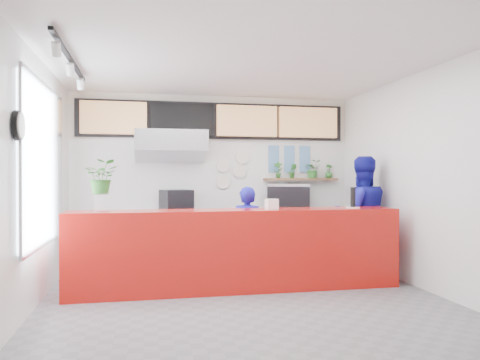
# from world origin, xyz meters

# --- Properties ---
(floor) EXTENTS (5.00, 5.00, 0.00)m
(floor) POSITION_xyz_m (0.00, 0.00, 0.00)
(floor) COLOR slate
(floor) RESTS_ON ground
(ceiling) EXTENTS (5.00, 5.00, 0.00)m
(ceiling) POSITION_xyz_m (0.00, 0.00, 3.00)
(ceiling) COLOR silver
(wall_back) EXTENTS (5.00, 0.00, 5.00)m
(wall_back) POSITION_xyz_m (0.00, 2.50, 1.50)
(wall_back) COLOR white
(wall_back) RESTS_ON ground
(wall_left) EXTENTS (0.00, 5.00, 5.00)m
(wall_left) POSITION_xyz_m (-2.50, 0.00, 1.50)
(wall_left) COLOR white
(wall_left) RESTS_ON ground
(wall_right) EXTENTS (0.00, 5.00, 5.00)m
(wall_right) POSITION_xyz_m (2.50, 0.00, 1.50)
(wall_right) COLOR white
(wall_right) RESTS_ON ground
(service_counter) EXTENTS (4.50, 0.60, 1.10)m
(service_counter) POSITION_xyz_m (0.00, 0.40, 0.55)
(service_counter) COLOR #B5120C
(service_counter) RESTS_ON ground
(cream_band) EXTENTS (5.00, 0.02, 0.80)m
(cream_band) POSITION_xyz_m (0.00, 2.49, 2.60)
(cream_band) COLOR beige
(cream_band) RESTS_ON wall_back
(prep_bench) EXTENTS (1.80, 0.60, 0.90)m
(prep_bench) POSITION_xyz_m (-0.80, 2.20, 0.45)
(prep_bench) COLOR #B2B5BA
(prep_bench) RESTS_ON ground
(panini_oven) EXTENTS (0.58, 0.58, 0.42)m
(panini_oven) POSITION_xyz_m (-0.71, 2.20, 1.11)
(panini_oven) COLOR black
(panini_oven) RESTS_ON prep_bench
(extraction_hood) EXTENTS (1.20, 0.70, 0.35)m
(extraction_hood) POSITION_xyz_m (-0.80, 2.15, 2.15)
(extraction_hood) COLOR #B2B5BA
(extraction_hood) RESTS_ON ceiling
(hood_lip) EXTENTS (1.20, 0.69, 0.31)m
(hood_lip) POSITION_xyz_m (-0.80, 2.15, 1.95)
(hood_lip) COLOR #B2B5BA
(hood_lip) RESTS_ON ceiling
(right_bench) EXTENTS (1.80, 0.60, 0.90)m
(right_bench) POSITION_xyz_m (1.50, 2.20, 0.45)
(right_bench) COLOR #B2B5BA
(right_bench) RESTS_ON ground
(espresso_machine) EXTENTS (0.87, 0.75, 0.47)m
(espresso_machine) POSITION_xyz_m (1.31, 2.20, 1.14)
(espresso_machine) COLOR black
(espresso_machine) RESTS_ON right_bench
(espresso_tray) EXTENTS (0.87, 0.73, 0.07)m
(espresso_tray) POSITION_xyz_m (1.31, 2.20, 1.38)
(espresso_tray) COLOR silver
(espresso_tray) RESTS_ON espresso_machine
(herb_shelf) EXTENTS (1.40, 0.18, 0.04)m
(herb_shelf) POSITION_xyz_m (1.60, 2.40, 1.50)
(herb_shelf) COLOR brown
(herb_shelf) RESTS_ON wall_back
(menu_board_far_left) EXTENTS (1.10, 0.10, 0.55)m
(menu_board_far_left) POSITION_xyz_m (-1.75, 2.38, 2.55)
(menu_board_far_left) COLOR tan
(menu_board_far_left) RESTS_ON wall_back
(menu_board_mid_left) EXTENTS (1.10, 0.10, 0.55)m
(menu_board_mid_left) POSITION_xyz_m (-0.59, 2.38, 2.55)
(menu_board_mid_left) COLOR black
(menu_board_mid_left) RESTS_ON wall_back
(menu_board_mid_right) EXTENTS (1.10, 0.10, 0.55)m
(menu_board_mid_right) POSITION_xyz_m (0.57, 2.38, 2.55)
(menu_board_mid_right) COLOR tan
(menu_board_mid_right) RESTS_ON wall_back
(menu_board_far_right) EXTENTS (1.10, 0.10, 0.55)m
(menu_board_far_right) POSITION_xyz_m (1.73, 2.38, 2.55)
(menu_board_far_right) COLOR tan
(menu_board_far_right) RESTS_ON wall_back
(soffit) EXTENTS (4.80, 0.04, 0.65)m
(soffit) POSITION_xyz_m (0.00, 2.46, 2.55)
(soffit) COLOR black
(soffit) RESTS_ON wall_back
(window_pane) EXTENTS (0.04, 2.20, 1.90)m
(window_pane) POSITION_xyz_m (-2.47, 0.30, 1.70)
(window_pane) COLOR silver
(window_pane) RESTS_ON wall_left
(window_frame) EXTENTS (0.03, 2.30, 2.00)m
(window_frame) POSITION_xyz_m (-2.45, 0.30, 1.70)
(window_frame) COLOR #B2B5BA
(window_frame) RESTS_ON wall_left
(wall_clock_rim) EXTENTS (0.05, 0.30, 0.30)m
(wall_clock_rim) POSITION_xyz_m (-2.46, -0.90, 2.05)
(wall_clock_rim) COLOR black
(wall_clock_rim) RESTS_ON wall_left
(wall_clock_face) EXTENTS (0.02, 0.26, 0.26)m
(wall_clock_face) POSITION_xyz_m (-2.43, -0.90, 2.05)
(wall_clock_face) COLOR white
(wall_clock_face) RESTS_ON wall_left
(track_rail) EXTENTS (0.05, 2.40, 0.04)m
(track_rail) POSITION_xyz_m (-2.10, 0.00, 2.94)
(track_rail) COLOR black
(track_rail) RESTS_ON ceiling
(dec_plate_a) EXTENTS (0.24, 0.03, 0.24)m
(dec_plate_a) POSITION_xyz_m (0.15, 2.47, 1.75)
(dec_plate_a) COLOR silver
(dec_plate_a) RESTS_ON wall_back
(dec_plate_b) EXTENTS (0.24, 0.03, 0.24)m
(dec_plate_b) POSITION_xyz_m (0.45, 2.47, 1.65)
(dec_plate_b) COLOR silver
(dec_plate_b) RESTS_ON wall_back
(dec_plate_c) EXTENTS (0.24, 0.03, 0.24)m
(dec_plate_c) POSITION_xyz_m (0.15, 2.47, 1.45)
(dec_plate_c) COLOR silver
(dec_plate_c) RESTS_ON wall_back
(dec_plate_d) EXTENTS (0.24, 0.03, 0.24)m
(dec_plate_d) POSITION_xyz_m (0.50, 2.47, 1.90)
(dec_plate_d) COLOR silver
(dec_plate_d) RESTS_ON wall_back
(photo_frame_a) EXTENTS (0.20, 0.02, 0.25)m
(photo_frame_a) POSITION_xyz_m (1.10, 2.48, 2.00)
(photo_frame_a) COLOR #598CBF
(photo_frame_a) RESTS_ON wall_back
(photo_frame_b) EXTENTS (0.20, 0.02, 0.25)m
(photo_frame_b) POSITION_xyz_m (1.40, 2.48, 2.00)
(photo_frame_b) COLOR #598CBF
(photo_frame_b) RESTS_ON wall_back
(photo_frame_c) EXTENTS (0.20, 0.02, 0.25)m
(photo_frame_c) POSITION_xyz_m (1.70, 2.48, 2.00)
(photo_frame_c) COLOR #598CBF
(photo_frame_c) RESTS_ON wall_back
(photo_frame_d) EXTENTS (0.20, 0.02, 0.25)m
(photo_frame_d) POSITION_xyz_m (1.10, 2.48, 1.75)
(photo_frame_d) COLOR #598CBF
(photo_frame_d) RESTS_ON wall_back
(photo_frame_e) EXTENTS (0.20, 0.02, 0.25)m
(photo_frame_e) POSITION_xyz_m (1.40, 2.48, 1.75)
(photo_frame_e) COLOR #598CBF
(photo_frame_e) RESTS_ON wall_back
(photo_frame_f) EXTENTS (0.20, 0.02, 0.25)m
(photo_frame_f) POSITION_xyz_m (1.70, 2.48, 1.75)
(photo_frame_f) COLOR #598CBF
(photo_frame_f) RESTS_ON wall_back
(staff_center) EXTENTS (0.61, 0.52, 1.41)m
(staff_center) POSITION_xyz_m (0.25, 0.90, 0.70)
(staff_center) COLOR #151797
(staff_center) RESTS_ON ground
(staff_right) EXTENTS (0.96, 0.77, 1.87)m
(staff_right) POSITION_xyz_m (2.12, 0.99, 0.93)
(staff_right) COLOR #151797
(staff_right) RESTS_ON ground
(herb_a) EXTENTS (0.19, 0.15, 0.31)m
(herb_a) POSITION_xyz_m (1.16, 2.40, 1.67)
(herb_a) COLOR #2C6D26
(herb_a) RESTS_ON herb_shelf
(herb_b) EXTENTS (0.18, 0.16, 0.27)m
(herb_b) POSITION_xyz_m (1.44, 2.40, 1.65)
(herb_b) COLOR #2C6D26
(herb_b) RESTS_ON herb_shelf
(herb_c) EXTENTS (0.35, 0.32, 0.34)m
(herb_c) POSITION_xyz_m (1.83, 2.40, 1.69)
(herb_c) COLOR #2C6D26
(herb_c) RESTS_ON herb_shelf
(herb_d) EXTENTS (0.16, 0.14, 0.26)m
(herb_d) POSITION_xyz_m (2.15, 2.40, 1.65)
(herb_d) COLOR #2C6D26
(herb_d) RESTS_ON herb_shelf
(glass_vase) EXTENTS (0.24, 0.24, 0.25)m
(glass_vase) POSITION_xyz_m (-1.77, 0.36, 1.22)
(glass_vase) COLOR white
(glass_vase) RESTS_ON service_counter
(basil_vase) EXTENTS (0.43, 0.38, 0.45)m
(basil_vase) POSITION_xyz_m (-1.77, 0.36, 1.54)
(basil_vase) COLOR #2C6D26
(basil_vase) RESTS_ON glass_vase
(napkin_holder) EXTENTS (0.18, 0.14, 0.14)m
(napkin_holder) POSITION_xyz_m (0.46, 0.32, 1.17)
(napkin_holder) COLOR white
(napkin_holder) RESTS_ON service_counter
(white_plate) EXTENTS (0.22, 0.22, 0.01)m
(white_plate) POSITION_xyz_m (1.67, 0.35, 1.11)
(white_plate) COLOR white
(white_plate) RESTS_ON service_counter
(pepper_mill) EXTENTS (0.07, 0.07, 0.28)m
(pepper_mill) POSITION_xyz_m (1.67, 0.35, 1.26)
(pepper_mill) COLOR black
(pepper_mill) RESTS_ON white_plate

